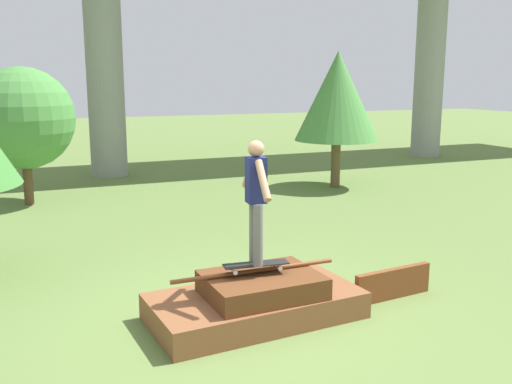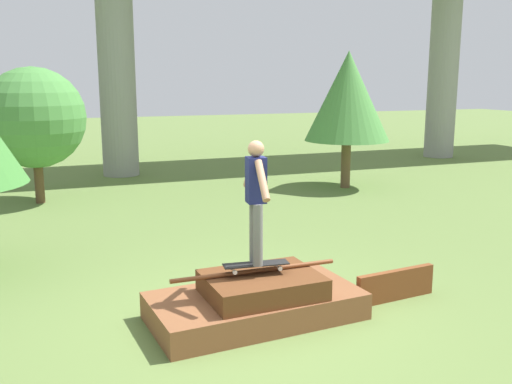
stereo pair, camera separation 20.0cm
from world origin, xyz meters
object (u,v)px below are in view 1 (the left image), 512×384
object	(u,v)px
skateboard	(256,265)
tree_behind_right	(337,97)
tree_mid_back	(23,118)
skater	(256,195)

from	to	relation	value
skateboard	tree_behind_right	size ratio (longest dim) A/B	0.22
tree_mid_back	skateboard	bearing A→B (deg)	-73.83
tree_behind_right	tree_mid_back	bearing A→B (deg)	173.53
skateboard	tree_mid_back	distance (m)	8.74
skateboard	tree_mid_back	size ratio (longest dim) A/B	0.25
skateboard	tree_mid_back	world-z (taller)	tree_mid_back
skater	tree_behind_right	distance (m)	9.26
skater	tree_behind_right	xyz separation A→B (m)	(5.50, 7.40, 0.89)
skateboard	skater	xyz separation A→B (m)	(-0.00, 0.00, 0.87)
skater	tree_mid_back	xyz separation A→B (m)	(-2.41, 8.30, 0.45)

